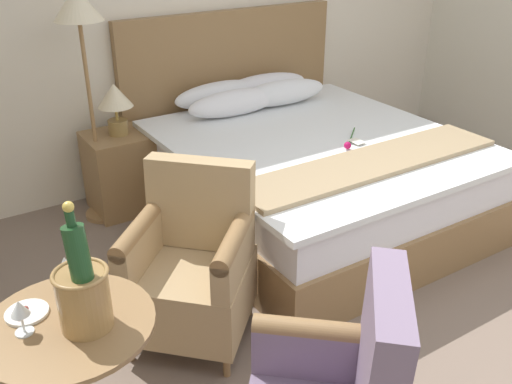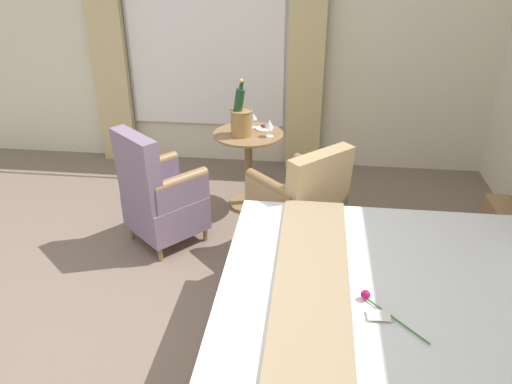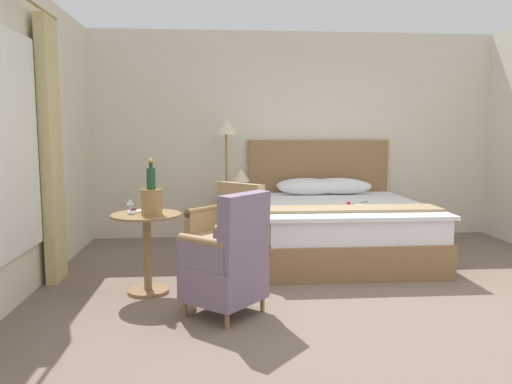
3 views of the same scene
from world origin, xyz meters
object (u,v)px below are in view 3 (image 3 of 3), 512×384
object	(u,v)px
champagne_bucket	(152,198)
armchair_by_window	(227,236)
bed	(335,223)
snack_plate	(135,211)
floor_lamp_brass	(226,140)
wine_glass_near_bucket	(156,199)
armchair_facing_bed	(228,263)
nightstand	(241,219)
bedside_lamp	(241,178)
side_table_round	(147,244)
wine_glass_near_edge	(130,203)

from	to	relation	value
champagne_bucket	armchair_by_window	size ratio (longest dim) A/B	0.54
bed	snack_plate	world-z (taller)	bed
floor_lamp_brass	wine_glass_near_bucket	world-z (taller)	floor_lamp_brass
floor_lamp_brass	snack_plate	xyz separation A→B (m)	(-0.87, -1.89, -0.60)
armchair_facing_bed	wine_glass_near_bucket	bearing A→B (deg)	128.62
nightstand	snack_plate	xyz separation A→B (m)	(-1.05, -1.92, 0.43)
champagne_bucket	snack_plate	world-z (taller)	champagne_bucket
champagne_bucket	bedside_lamp	bearing A→B (deg)	67.30
nightstand	side_table_round	bearing A→B (deg)	-114.59
snack_plate	armchair_facing_bed	xyz separation A→B (m)	(0.82, -0.75, -0.30)
wine_glass_near_edge	armchair_facing_bed	distance (m)	1.14
bed	bedside_lamp	xyz separation A→B (m)	(-1.08, 0.76, 0.48)
bed	bedside_lamp	size ratio (longest dim) A/B	6.07
armchair_by_window	bed	bearing A→B (deg)	31.49
side_table_round	wine_glass_near_bucket	xyz separation A→B (m)	(0.06, 0.19, 0.38)
floor_lamp_brass	side_table_round	bearing A→B (deg)	-110.52
bedside_lamp	armchair_by_window	distance (m)	1.63
wine_glass_near_edge	armchair_by_window	bearing A→B (deg)	28.18
floor_lamp_brass	wine_glass_near_edge	xyz separation A→B (m)	(-0.90, -1.98, -0.52)
wine_glass_near_edge	snack_plate	size ratio (longest dim) A/B	0.87
wine_glass_near_bucket	wine_glass_near_edge	xyz separation A→B (m)	(-0.20, -0.16, -0.01)
bedside_lamp	side_table_round	distance (m)	2.29
floor_lamp_brass	snack_plate	bearing A→B (deg)	-114.73
nightstand	wine_glass_near_bucket	size ratio (longest dim) A/B	3.86
armchair_facing_bed	snack_plate	bearing A→B (deg)	137.78
bed	side_table_round	bearing A→B (deg)	-147.51
champagne_bucket	wine_glass_near_bucket	bearing A→B (deg)	88.89
champagne_bucket	wine_glass_near_edge	distance (m)	0.22
floor_lamp_brass	nightstand	bearing A→B (deg)	10.76
side_table_round	champagne_bucket	xyz separation A→B (m)	(0.06, -0.06, 0.43)
wine_glass_near_bucket	bedside_lamp	bearing A→B (deg)	64.78
snack_plate	wine_glass_near_bucket	bearing A→B (deg)	19.34
snack_plate	armchair_facing_bed	world-z (taller)	armchair_facing_bed
side_table_round	armchair_by_window	world-z (taller)	armchair_by_window
bed	wine_glass_near_edge	size ratio (longest dim) A/B	16.60
bedside_lamp	armchair_facing_bed	bearing A→B (deg)	-94.89
bed	armchair_facing_bed	bearing A→B (deg)	-124.51
bed	champagne_bucket	world-z (taller)	bed
champagne_bucket	floor_lamp_brass	bearing A→B (deg)	71.41
armchair_facing_bed	champagne_bucket	bearing A→B (deg)	139.15
side_table_round	floor_lamp_brass	bearing A→B (deg)	69.48
nightstand	bed	bearing A→B (deg)	-35.14
snack_plate	armchair_by_window	world-z (taller)	armchair_by_window
wine_glass_near_bucket	armchair_by_window	distance (m)	0.84
floor_lamp_brass	bed	bearing A→B (deg)	-29.86
nightstand	side_table_round	size ratio (longest dim) A/B	0.82
floor_lamp_brass	champagne_bucket	world-z (taller)	floor_lamp_brass
bedside_lamp	snack_plate	size ratio (longest dim) A/B	2.37
bed	armchair_facing_bed	xyz separation A→B (m)	(-1.31, -1.91, 0.06)
armchair_by_window	side_table_round	bearing A→B (deg)	-145.78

